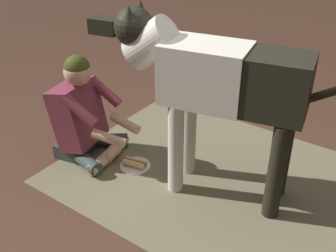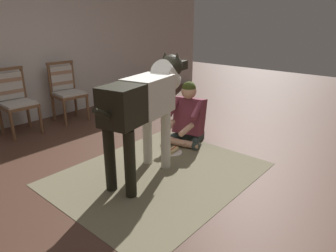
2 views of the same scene
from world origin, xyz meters
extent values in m
plane|color=#4C3023|center=(0.00, 0.00, 0.00)|extent=(15.49, 15.49, 0.00)
cube|color=#726B50|center=(-0.04, -0.15, 0.00)|extent=(2.20, 1.79, 0.01)
cube|color=#32403C|center=(1.03, 0.21, 0.06)|extent=(0.31, 0.38, 0.12)
cylinder|color=#32403C|center=(0.90, 0.03, 0.07)|extent=(0.39, 0.33, 0.11)
cylinder|color=#D9A282|center=(0.74, 0.07, 0.06)|extent=(0.19, 0.37, 0.09)
cylinder|color=#32403C|center=(0.84, 0.33, 0.07)|extent=(0.41, 0.20, 0.11)
cylinder|color=#D9A282|center=(0.71, 0.23, 0.06)|extent=(0.14, 0.37, 0.09)
cube|color=brown|center=(0.98, 0.20, 0.37)|extent=(0.38, 0.45, 0.53)
cylinder|color=brown|center=(0.87, 0.00, 0.52)|extent=(0.30, 0.14, 0.24)
cylinder|color=#D9A282|center=(0.66, 0.01, 0.30)|extent=(0.27, 0.09, 0.12)
cylinder|color=brown|center=(0.80, 0.34, 0.52)|extent=(0.30, 0.14, 0.24)
cylinder|color=#D9A282|center=(0.61, 0.25, 0.30)|extent=(0.28, 0.16, 0.12)
sphere|color=#D9A282|center=(0.94, 0.19, 0.73)|extent=(0.21, 0.21, 0.21)
sphere|color=#3A4517|center=(0.94, 0.19, 0.77)|extent=(0.19, 0.19, 0.19)
cylinder|color=silver|center=(0.08, 0.14, 0.34)|extent=(0.11, 0.11, 0.69)
cylinder|color=silver|center=(0.13, -0.10, 0.34)|extent=(0.11, 0.11, 0.69)
cylinder|color=black|center=(-0.60, 0.00, 0.34)|extent=(0.11, 0.11, 0.69)
cylinder|color=black|center=(-0.55, -0.24, 0.34)|extent=(0.11, 0.11, 0.69)
cube|color=silver|center=(-0.04, -0.01, 0.89)|extent=(0.61, 0.46, 0.40)
cube|color=black|center=(-0.45, -0.09, 0.89)|extent=(0.53, 0.43, 0.38)
cylinder|color=silver|center=(0.34, 0.07, 1.04)|extent=(0.44, 0.32, 0.39)
sphere|color=black|center=(0.46, 0.09, 1.13)|extent=(0.27, 0.27, 0.27)
cube|color=black|center=(0.68, 0.14, 1.11)|extent=(0.22, 0.16, 0.11)
cone|color=black|center=(0.43, 0.17, 1.23)|extent=(0.11, 0.11, 0.12)
cone|color=black|center=(0.46, 0.01, 1.23)|extent=(0.11, 0.11, 0.12)
cylinder|color=black|center=(-0.70, -0.14, 0.85)|extent=(0.36, 0.12, 0.23)
cylinder|color=white|center=(0.50, 0.10, 0.01)|extent=(0.25, 0.25, 0.01)
cylinder|color=#DEC180|center=(0.50, 0.08, 0.04)|extent=(0.19, 0.08, 0.05)
cylinder|color=#DEC180|center=(0.50, 0.12, 0.04)|extent=(0.19, 0.08, 0.05)
cylinder|color=#A04D2A|center=(0.50, 0.10, 0.04)|extent=(0.20, 0.07, 0.04)
camera|label=1|loc=(-1.25, 2.12, 1.90)|focal=43.56mm
camera|label=2|loc=(-2.28, -2.22, 1.67)|focal=32.39mm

